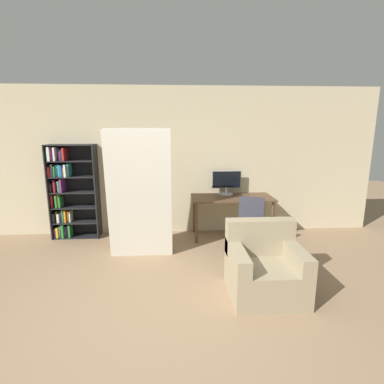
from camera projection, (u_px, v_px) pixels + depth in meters
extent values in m
plane|color=#937556|center=(155.00, 326.00, 3.03)|extent=(16.00, 16.00, 0.00)
cube|color=#C6B793|center=(162.00, 162.00, 5.54)|extent=(8.00, 0.06, 2.70)
cube|color=brown|center=(232.00, 198.00, 5.38)|extent=(1.45, 0.68, 0.03)
cylinder|color=brown|center=(196.00, 223.00, 5.14)|extent=(0.05, 0.05, 0.72)
cylinder|color=brown|center=(272.00, 222.00, 5.22)|extent=(0.05, 0.05, 0.72)
cylinder|color=brown|center=(194.00, 214.00, 5.69)|extent=(0.05, 0.05, 0.72)
cylinder|color=brown|center=(263.00, 213.00, 5.77)|extent=(0.05, 0.05, 0.72)
cylinder|color=#B7B7BC|center=(226.00, 194.00, 5.56)|extent=(0.25, 0.25, 0.02)
cylinder|color=#B7B7BC|center=(226.00, 190.00, 5.55)|extent=(0.04, 0.04, 0.11)
cube|color=#B7B7BC|center=(226.00, 179.00, 5.51)|extent=(0.54, 0.02, 0.33)
cube|color=black|center=(226.00, 179.00, 5.50)|extent=(0.52, 0.03, 0.30)
cylinder|color=#4C4C51|center=(248.00, 255.00, 4.69)|extent=(0.52, 0.52, 0.03)
cylinder|color=#4C4C51|center=(248.00, 243.00, 4.64)|extent=(0.05, 0.05, 0.37)
cube|color=#33333D|center=(249.00, 230.00, 4.60)|extent=(0.58, 0.58, 0.05)
cube|color=#33333D|center=(251.00, 211.00, 4.73)|extent=(0.38, 0.19, 0.45)
cube|color=black|center=(51.00, 192.00, 5.33)|extent=(0.02, 0.34, 1.68)
cube|color=black|center=(97.00, 192.00, 5.38)|extent=(0.02, 0.34, 1.68)
cube|color=black|center=(77.00, 190.00, 5.51)|extent=(0.83, 0.02, 1.68)
cube|color=black|center=(78.00, 236.00, 5.53)|extent=(0.79, 0.30, 0.02)
cube|color=black|center=(77.00, 222.00, 5.47)|extent=(0.79, 0.30, 0.02)
cube|color=black|center=(76.00, 207.00, 5.41)|extent=(0.79, 0.30, 0.02)
cube|color=black|center=(74.00, 192.00, 5.35)|extent=(0.79, 0.30, 0.02)
cube|color=black|center=(73.00, 177.00, 5.30)|extent=(0.79, 0.30, 0.02)
cube|color=black|center=(72.00, 161.00, 5.24)|extent=(0.79, 0.30, 0.02)
cube|color=black|center=(70.00, 145.00, 5.18)|extent=(0.79, 0.30, 0.02)
cube|color=#7A2D84|center=(57.00, 231.00, 5.49)|extent=(0.03, 0.24, 0.17)
cube|color=gold|center=(59.00, 231.00, 5.48)|extent=(0.03, 0.24, 0.19)
cube|color=silver|center=(61.00, 230.00, 5.50)|extent=(0.02, 0.20, 0.20)
cube|color=brown|center=(63.00, 231.00, 5.50)|extent=(0.02, 0.18, 0.16)
cube|color=#287A38|center=(64.00, 230.00, 5.47)|extent=(0.04, 0.26, 0.24)
cube|color=#7A2D84|center=(68.00, 230.00, 5.53)|extent=(0.03, 0.20, 0.19)
cube|color=#232328|center=(70.00, 230.00, 5.54)|extent=(0.03, 0.22, 0.18)
cube|color=#287A38|center=(70.00, 230.00, 5.46)|extent=(0.03, 0.18, 0.23)
cube|color=#232328|center=(55.00, 217.00, 5.42)|extent=(0.04, 0.23, 0.17)
cube|color=gold|center=(59.00, 216.00, 5.47)|extent=(0.02, 0.21, 0.20)
cube|color=silver|center=(60.00, 217.00, 5.45)|extent=(0.04, 0.25, 0.16)
cube|color=#7A2D84|center=(63.00, 216.00, 5.48)|extent=(0.02, 0.20, 0.18)
cube|color=#1E4C9E|center=(63.00, 215.00, 5.46)|extent=(0.02, 0.19, 0.22)
cube|color=#287A38|center=(64.00, 215.00, 5.43)|extent=(0.02, 0.21, 0.23)
cube|color=orange|center=(67.00, 215.00, 5.45)|extent=(0.03, 0.22, 0.22)
cube|color=gold|center=(70.00, 215.00, 5.49)|extent=(0.03, 0.20, 0.19)
cube|color=silver|center=(71.00, 216.00, 5.46)|extent=(0.02, 0.17, 0.19)
cube|color=red|center=(53.00, 201.00, 5.35)|extent=(0.03, 0.19, 0.23)
cube|color=#287A38|center=(57.00, 201.00, 5.43)|extent=(0.02, 0.17, 0.20)
cube|color=#287A38|center=(58.00, 201.00, 5.35)|extent=(0.03, 0.21, 0.23)
cube|color=gold|center=(60.00, 200.00, 5.39)|extent=(0.02, 0.23, 0.23)
cube|color=#287A38|center=(61.00, 201.00, 5.36)|extent=(0.02, 0.20, 0.20)
cube|color=#232328|center=(53.00, 187.00, 5.33)|extent=(0.03, 0.24, 0.16)
cube|color=#7A2D84|center=(55.00, 185.00, 5.33)|extent=(0.03, 0.17, 0.22)
cube|color=red|center=(56.00, 187.00, 5.28)|extent=(0.02, 0.20, 0.18)
cube|color=orange|center=(59.00, 186.00, 5.34)|extent=(0.02, 0.18, 0.20)
cube|color=teal|center=(60.00, 186.00, 5.33)|extent=(0.03, 0.24, 0.20)
cube|color=brown|center=(62.00, 185.00, 5.32)|extent=(0.02, 0.23, 0.22)
cube|color=#7A2D84|center=(63.00, 185.00, 5.31)|extent=(0.02, 0.25, 0.24)
cube|color=red|center=(51.00, 171.00, 5.25)|extent=(0.04, 0.25, 0.18)
cube|color=#232328|center=(54.00, 170.00, 5.24)|extent=(0.04, 0.22, 0.22)
cube|color=#287A38|center=(56.00, 171.00, 5.25)|extent=(0.02, 0.23, 0.18)
cube|color=teal|center=(58.00, 170.00, 5.26)|extent=(0.04, 0.17, 0.20)
cube|color=teal|center=(61.00, 170.00, 5.27)|extent=(0.03, 0.22, 0.21)
cube|color=#1E4C9E|center=(62.00, 171.00, 5.23)|extent=(0.04, 0.17, 0.20)
cube|color=brown|center=(65.00, 172.00, 5.26)|extent=(0.03, 0.19, 0.16)
cube|color=silver|center=(66.00, 170.00, 5.22)|extent=(0.03, 0.20, 0.21)
cube|color=teal|center=(69.00, 170.00, 5.25)|extent=(0.03, 0.18, 0.22)
cube|color=teal|center=(49.00, 155.00, 5.20)|extent=(0.02, 0.25, 0.19)
cube|color=silver|center=(50.00, 154.00, 5.14)|extent=(0.04, 0.19, 0.24)
cube|color=#7A2D84|center=(53.00, 155.00, 5.20)|extent=(0.02, 0.23, 0.20)
cube|color=#7A2D84|center=(55.00, 154.00, 5.19)|extent=(0.02, 0.19, 0.22)
cube|color=silver|center=(56.00, 154.00, 5.18)|extent=(0.03, 0.24, 0.23)
cube|color=#1E4C9E|center=(60.00, 154.00, 5.26)|extent=(0.03, 0.17, 0.20)
cube|color=#7A2D84|center=(61.00, 156.00, 5.23)|extent=(0.03, 0.23, 0.17)
cube|color=#232328|center=(63.00, 155.00, 5.23)|extent=(0.03, 0.25, 0.20)
cube|color=red|center=(65.00, 154.00, 5.20)|extent=(0.03, 0.22, 0.22)
cube|color=beige|center=(140.00, 194.00, 4.52)|extent=(0.96, 0.41, 1.96)
cube|color=beige|center=(171.00, 194.00, 4.55)|extent=(0.01, 0.41, 1.93)
cube|color=gray|center=(265.00, 279.00, 3.57)|extent=(0.85, 0.80, 0.40)
cube|color=gray|center=(260.00, 236.00, 3.77)|extent=(0.85, 0.20, 0.45)
cube|color=gray|center=(237.00, 256.00, 3.48)|extent=(0.16, 0.80, 0.20)
cube|color=gray|center=(295.00, 255.00, 3.52)|extent=(0.16, 0.80, 0.20)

